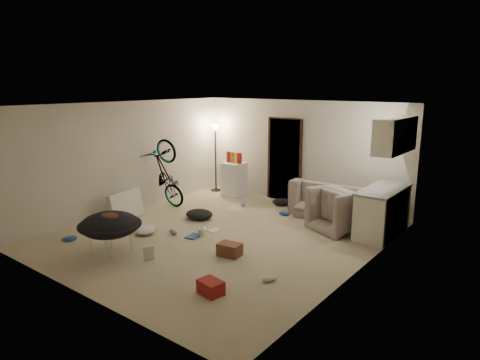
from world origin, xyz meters
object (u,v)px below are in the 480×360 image
Objects in this scene: bicycle at (166,189)px; tv_box at (126,205)px; saucer_chair at (110,230)px; drink_case_b at (211,287)px; kitchen_counter at (382,212)px; floor_lamp at (215,143)px; mini_fridge at (234,179)px; sofa at (336,204)px; armchair at (344,214)px; juicer at (202,231)px; drink_case_a at (230,250)px.

bicycle is 1.19m from tv_box.
saucer_chair reaches higher than drink_case_b.
saucer_chair is (-3.27, -3.89, 0.01)m from kitchen_counter.
drink_case_b is (3.72, -1.44, -0.20)m from tv_box.
floor_lamp is 1.97× the size of tv_box.
mini_fridge is at bearing -21.87° from bicycle.
sofa is 0.77m from armchair.
saucer_chair is (1.46, -2.62, 0.01)m from bicycle.
drink_case_b is at bearing 0.10° from saucer_chair.
tv_box is (0.00, -1.18, -0.14)m from bicycle.
tv_box reaches higher than juicer.
drink_case_a is 1.11× the size of drink_case_b.
tv_box is 3.08m from drink_case_a.
floor_lamp is at bearing 108.94° from saucer_chair.
mini_fridge is (-3.41, 0.72, 0.12)m from armchair.
bicycle is (0.10, -1.91, -0.87)m from floor_lamp.
drink_case_b is at bearing -128.47° from bicycle.
mini_fridge is at bearing -8.02° from floor_lamp.
armchair reaches higher than sofa.
floor_lamp reaches higher than juicer.
saucer_chair is at bearing -109.38° from juicer.
drink_case_a is (1.61, 1.23, -0.34)m from saucer_chair.
saucer_chair is at bearing -154.26° from bicycle.
kitchen_counter reaches higher than drink_case_b.
kitchen_counter is 4.90m from bicycle.
floor_lamp is at bearing 11.82° from armchair.
floor_lamp is at bearing 172.34° from kitchen_counter.
armchair reaches higher than juicer.
kitchen_counter reaches higher than mini_fridge.
floor_lamp is at bearing 125.44° from drink_case_a.
tv_box is at bearing 135.21° from saucer_chair.
floor_lamp is at bearing 139.95° from drink_case_b.
floor_lamp is at bearing 81.90° from tv_box.
armchair is 2.67m from drink_case_a.
saucer_chair reaches higher than juicer.
kitchen_counter is 1.41× the size of saucer_chair.
kitchen_counter is 3.92× the size of drink_case_a.
mini_fridge is (0.61, 1.81, -0.00)m from bicycle.
tv_box reaches higher than sofa.
sofa is 4.59m from tv_box.
juicer is (0.58, 1.66, -0.36)m from saucer_chair.
tv_box is at bearing -88.15° from floor_lamp.
mini_fridge is 3.89× the size of juicer.
floor_lamp is at bearing -5.74° from sofa.
kitchen_counter is at bearing -78.34° from bicycle.
juicer reaches higher than drink_case_b.
kitchen_counter reaches higher than tv_box.
saucer_chair is 2.06m from tv_box.
tv_box is at bearing 176.71° from bicycle.
kitchen_counter is 5.32m from tv_box.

